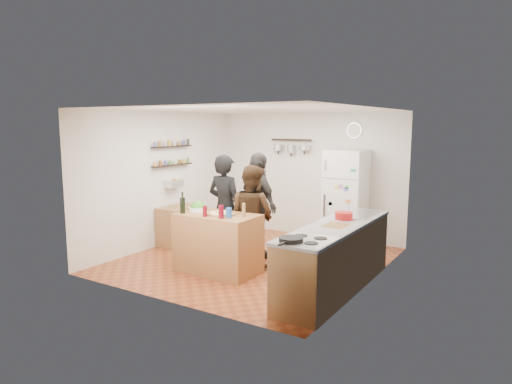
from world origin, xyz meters
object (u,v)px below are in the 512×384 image
Objects in this scene: side_table at (179,225)px; person_left at (225,208)px; skillet at (291,240)px; red_bowl at (344,216)px; salt_canister at (229,213)px; pepper_mill at (244,211)px; person_back at (258,206)px; salad_bowl at (198,209)px; wine_bottle at (183,205)px; prep_island at (218,243)px; counter_run at (336,258)px; fridge at (346,198)px; wall_clock at (354,130)px; person_center at (252,216)px.

person_left is at bearing -15.03° from side_table.
skillet is 1.53m from red_bowl.
salt_canister reaches higher than red_bowl.
skillet is (1.29, -0.95, -0.04)m from pepper_mill.
side_table is (-2.05, 0.88, -0.63)m from pepper_mill.
person_back is at bearing 99.33° from salt_canister.
wine_bottle is (-0.08, -0.27, 0.09)m from salad_bowl.
pepper_mill is (0.45, 0.05, 0.54)m from prep_island.
counter_run is at bearing 7.43° from prep_island.
salad_bowl is at bearing 73.50° from wine_bottle.
person_left is 2.23× the size of side_table.
salad_bowl is 1.09m from person_back.
salt_canister is 0.18× the size of side_table.
person_left is 0.99× the size of fridge.
skillet is 4.01m from wall_clock.
pepper_mill is 0.09× the size of fridge.
prep_island is 0.70× the size of person_left.
salad_bowl is 0.16× the size of person_left.
wine_bottle is at bearing -119.91° from fridge.
wall_clock reaches higher than red_bowl.
red_bowl is 0.31× the size of side_table.
person_back reaches higher than counter_run.
wine_bottle is 3.19m from fridge.
side_table is (-2.69, -1.61, -0.54)m from fridge.
wall_clock is (-0.65, 3.77, 1.20)m from skillet.
fridge is 6.00× the size of wall_clock.
counter_run is (1.72, -0.76, -0.45)m from person_back.
prep_island is 0.77× the size of person_center.
prep_island is 2.80m from fridge.
pepper_mill is 0.55× the size of wall_clock.
fridge is at bearing 66.81° from prep_island.
person_left is at bearing -178.29° from red_bowl.
person_center is 2.04× the size of side_table.
side_table is (-1.34, 0.36, -0.53)m from person_left.
wall_clock is (1.35, 2.30, 1.26)m from person_left.
salad_bowl is 1.17× the size of red_bowl.
person_back is at bearing 167.58° from red_bowl.
counter_run is (2.26, 0.19, -0.49)m from salad_bowl.
person_back is 0.68× the size of counter_run.
person_left reaches higher than salt_canister.
counter_run is at bearing -82.67° from red_bowl.
wall_clock is (-0.70, 2.24, 1.18)m from red_bowl.
person_left reaches higher than person_center.
pepper_mill is 2.32m from side_table.
fridge is at bearing -101.66° from person_center.
side_table is at bearing -144.15° from wall_clock.
salt_canister is (0.30, -0.12, 0.53)m from prep_island.
counter_run is at bearing -71.94° from fridge.
wall_clock is at bearing 69.24° from prep_island.
person_left is (0.15, 0.52, -0.05)m from salad_bowl.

